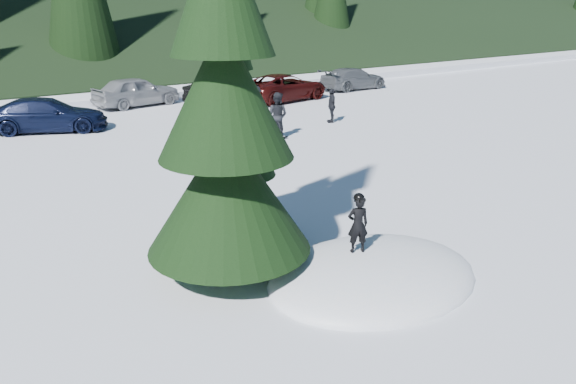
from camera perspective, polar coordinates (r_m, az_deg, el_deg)
ground at (r=11.36m, az=8.62°, el=-8.62°), size 200.00×200.00×0.00m
snow_mound at (r=11.36m, az=8.62°, el=-8.62°), size 4.48×3.52×0.96m
spruce_tall at (r=10.41m, az=-6.42°, el=8.32°), size 3.20×3.20×8.60m
spruce_short at (r=12.34m, az=-5.33°, el=4.21°), size 2.20×2.20×5.37m
child_skier at (r=11.07m, az=7.11°, el=-3.30°), size 0.50×0.43×1.15m
adult_0 at (r=22.52m, az=-1.10°, el=7.80°), size 1.05×1.12×1.83m
adult_1 at (r=25.64m, az=4.44°, el=8.74°), size 0.76×0.96×1.52m
adult_2 at (r=25.57m, az=-3.30°, el=8.88°), size 1.21×1.12×1.64m
car_3 at (r=25.81m, az=-23.27°, el=7.21°), size 5.18×3.71×1.39m
car_4 at (r=30.76m, az=-15.15°, el=9.85°), size 4.77×2.52×1.55m
car_5 at (r=30.03m, az=-5.99°, el=10.18°), size 4.72×1.76×1.54m
car_6 at (r=31.48m, az=-0.39°, el=10.60°), size 5.59×3.23×1.46m
car_7 at (r=35.87m, az=6.66°, el=11.37°), size 4.66×2.01×1.34m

